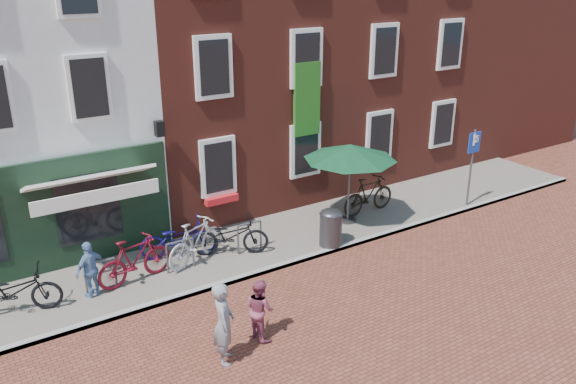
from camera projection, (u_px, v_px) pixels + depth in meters
ground at (256, 277)px, 14.79m from camera, size 80.00×80.00×0.00m
sidewalk at (260, 244)px, 16.46m from camera, size 24.00×3.00×0.10m
building_brick_mid at (200, 41)px, 19.49m from camera, size 6.00×8.00×10.00m
building_brick_right at (343, 31)px, 22.52m from camera, size 6.00×8.00×10.00m
filler_right at (459, 34)px, 25.99m from camera, size 7.00×8.00×9.00m
litter_bin at (331, 225)px, 16.07m from camera, size 0.62×0.62×1.14m
parking_sign at (473, 155)px, 18.38m from camera, size 0.50×0.08×2.51m
parasol at (350, 149)px, 16.94m from camera, size 2.74×2.74×2.52m
woman at (224, 323)px, 11.36m from camera, size 0.64×0.75×1.74m
boy at (260, 309)px, 12.18m from camera, size 0.57×0.70×1.34m
cafe_person at (91, 269)px, 13.53m from camera, size 0.88×0.65×1.38m
bicycle_0 at (14, 292)px, 12.91m from camera, size 2.13×1.26×1.06m
bicycle_1 at (135, 260)px, 14.19m from camera, size 2.02×0.87×1.17m
bicycle_2 at (178, 238)px, 15.43m from camera, size 2.13×1.28×1.06m
bicycle_3 at (196, 241)px, 15.14m from camera, size 2.02×1.25×1.17m
bicycle_4 at (230, 236)px, 15.58m from camera, size 2.12×1.53×1.06m
bicycle_5 at (369, 195)px, 18.20m from camera, size 1.97×0.60×1.17m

